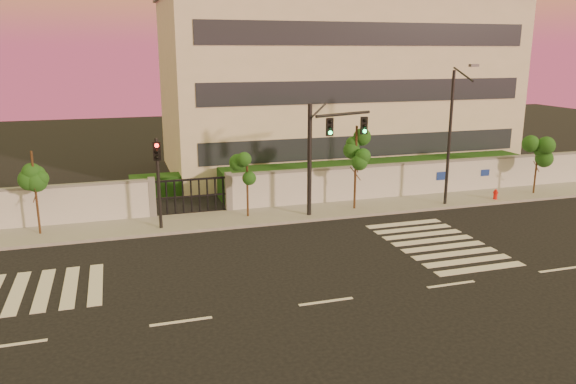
% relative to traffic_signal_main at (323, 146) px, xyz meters
% --- Properties ---
extents(ground, '(120.00, 120.00, 0.00)m').
position_rel_traffic_signal_main_xyz_m(ground, '(-3.55, -9.79, -3.74)').
color(ground, black).
rests_on(ground, ground).
extents(sidewalk, '(60.00, 3.00, 0.15)m').
position_rel_traffic_signal_main_xyz_m(sidewalk, '(-3.55, 0.71, -3.67)').
color(sidewalk, gray).
rests_on(sidewalk, ground).
extents(perimeter_wall, '(60.00, 0.36, 2.20)m').
position_rel_traffic_signal_main_xyz_m(perimeter_wall, '(-3.45, 2.21, -2.67)').
color(perimeter_wall, silver).
rests_on(perimeter_wall, ground).
extents(hedge_row, '(41.00, 4.25, 1.80)m').
position_rel_traffic_signal_main_xyz_m(hedge_row, '(-2.39, 4.95, -2.92)').
color(hedge_row, '#163810').
rests_on(hedge_row, ground).
extents(institutional_building, '(24.40, 12.40, 12.25)m').
position_rel_traffic_signal_main_xyz_m(institutional_building, '(5.45, 12.20, 2.42)').
color(institutional_building, beige).
rests_on(institutional_building, ground).
extents(road_markings, '(57.00, 7.62, 0.02)m').
position_rel_traffic_signal_main_xyz_m(road_markings, '(-5.14, -6.03, -3.73)').
color(road_markings, silver).
rests_on(road_markings, ground).
extents(street_tree_c, '(1.29, 1.03, 4.08)m').
position_rel_traffic_signal_main_xyz_m(street_tree_c, '(-13.83, 0.85, -0.74)').
color(street_tree_c, '#382314').
rests_on(street_tree_c, ground).
extents(street_tree_d, '(1.33, 1.06, 3.38)m').
position_rel_traffic_signal_main_xyz_m(street_tree_d, '(-3.84, 0.74, -1.25)').
color(street_tree_d, '#382314').
rests_on(street_tree_d, ground).
extents(street_tree_e, '(1.49, 1.19, 4.66)m').
position_rel_traffic_signal_main_xyz_m(street_tree_e, '(2.05, 0.47, -0.31)').
color(street_tree_e, '#382314').
rests_on(street_tree_e, ground).
extents(street_tree_f, '(1.31, 1.04, 3.41)m').
position_rel_traffic_signal_main_xyz_m(street_tree_f, '(13.76, 0.38, -1.22)').
color(street_tree_f, '#382314').
rests_on(street_tree_f, ground).
extents(traffic_signal_main, '(3.66, 1.36, 5.92)m').
position_rel_traffic_signal_main_xyz_m(traffic_signal_main, '(0.00, 0.00, 0.00)').
color(traffic_signal_main, black).
rests_on(traffic_signal_main, ground).
extents(traffic_signal_secondary, '(0.35, 0.34, 4.53)m').
position_rel_traffic_signal_main_xyz_m(traffic_signal_secondary, '(-8.34, 0.00, -0.86)').
color(traffic_signal_secondary, black).
rests_on(traffic_signal_secondary, ground).
extents(streetlight_east, '(0.47, 1.89, 7.84)m').
position_rel_traffic_signal_main_xyz_m(streetlight_east, '(7.27, -0.34, 0.50)').
color(streetlight_east, black).
rests_on(streetlight_east, ground).
extents(fire_hydrant, '(0.29, 0.28, 0.74)m').
position_rel_traffic_signal_main_xyz_m(fire_hydrant, '(10.59, -0.19, -3.37)').
color(fire_hydrant, red).
rests_on(fire_hydrant, ground).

